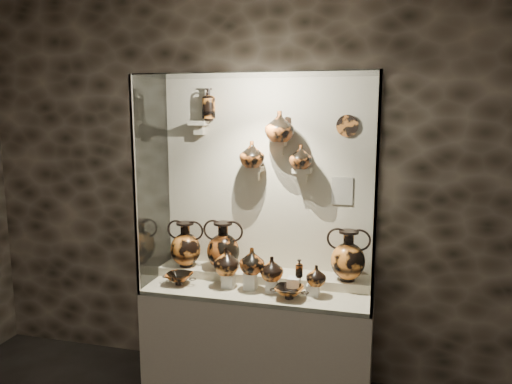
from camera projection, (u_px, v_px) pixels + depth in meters
wall_back at (269, 181)px, 3.94m from camera, size 5.00×0.02×3.20m
plinth at (258, 341)px, 3.83m from camera, size 1.70×0.60×0.80m
front_tier at (258, 289)px, 3.76m from camera, size 1.68×0.58×0.03m
rear_tier at (264, 277)px, 3.92m from camera, size 1.70×0.25×0.10m
back_panel at (268, 181)px, 3.93m from camera, size 1.70×0.03×1.60m
glass_front at (248, 193)px, 3.35m from camera, size 1.70×0.01×1.60m
glass_left at (152, 182)px, 3.84m from camera, size 0.01×0.60×1.60m
glass_right at (378, 192)px, 3.42m from camera, size 0.01×0.60×1.60m
glass_top at (259, 75)px, 3.50m from camera, size 1.70×0.60×0.01m
frame_post_left at (135, 188)px, 3.56m from camera, size 0.02×0.02×1.60m
frame_post_right at (376, 199)px, 3.14m from camera, size 0.02×0.02×1.60m
pedestal_a at (229, 281)px, 3.76m from camera, size 0.09×0.09×0.10m
pedestal_b at (250, 281)px, 3.71m from camera, size 0.09×0.09×0.13m
pedestal_c at (273, 285)px, 3.67m from camera, size 0.09×0.09×0.09m
pedestal_d at (294, 285)px, 3.63m from camera, size 0.09×0.09×0.12m
pedestal_e at (313, 290)px, 3.60m from camera, size 0.09×0.09×0.08m
bracket_ul at (199, 123)px, 3.92m from camera, size 0.14×0.12×0.04m
bracket_ca at (254, 169)px, 3.87m from camera, size 0.14×0.12×0.04m
bracket_cb at (279, 144)px, 3.78m from camera, size 0.10×0.12×0.04m
bracket_cc at (302, 170)px, 3.77m from camera, size 0.14×0.12×0.04m
amphora_left at (186, 244)px, 4.02m from camera, size 0.36×0.36×0.37m
amphora_mid at (223, 246)px, 3.92m from camera, size 0.38×0.38×0.39m
amphora_right at (348, 255)px, 3.68m from camera, size 0.39×0.39×0.38m
jug_a at (226, 261)px, 3.74m from camera, size 0.26×0.26×0.20m
jug_b at (252, 261)px, 3.67m from camera, size 0.24×0.24×0.19m
jug_c at (272, 269)px, 3.64m from camera, size 0.18×0.18×0.18m
jug_e at (316, 276)px, 3.56m from camera, size 0.18×0.18×0.15m
lekythos_small at (299, 267)px, 3.61m from camera, size 0.07×0.07×0.15m
kylix_left at (179, 278)px, 3.82m from camera, size 0.32×0.30×0.10m
kylix_right at (289, 291)px, 3.54m from camera, size 0.31×0.28×0.11m
lekythos_tall at (209, 102)px, 3.87m from camera, size 0.11×0.11×0.28m
ovoid_vase_a at (252, 154)px, 3.80m from camera, size 0.20×0.20×0.20m
ovoid_vase_b at (279, 126)px, 3.70m from camera, size 0.26×0.26×0.23m
ovoid_vase_c at (301, 157)px, 3.72m from camera, size 0.19×0.19×0.18m
wall_plate at (347, 126)px, 3.68m from camera, size 0.16×0.02×0.16m
info_placard at (342, 191)px, 3.78m from camera, size 0.16×0.01×0.21m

